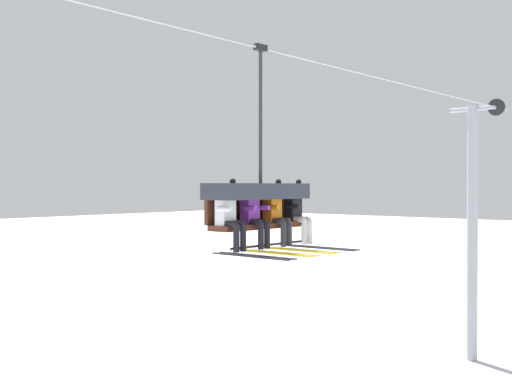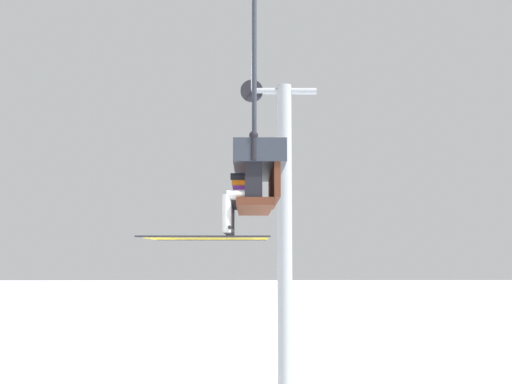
% 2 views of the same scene
% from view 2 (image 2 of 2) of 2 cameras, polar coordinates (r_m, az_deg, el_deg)
% --- Properties ---
extents(lift_tower_near, '(0.36, 1.88, 8.81)m').
position_cam_2_polar(lift_tower_near, '(15.57, 2.51, -5.30)').
color(lift_tower_near, '#9EA3A8').
rests_on(lift_tower_near, ground_plane).
extents(chairlift_chair, '(2.39, 0.74, 3.76)m').
position_cam_2_polar(chairlift_chair, '(9.22, 0.30, 1.93)').
color(chairlift_chair, '#512819').
extents(skier_white, '(0.48, 1.70, 1.34)m').
position_cam_2_polar(skier_white, '(10.15, -1.00, -0.46)').
color(skier_white, silver).
extents(skier_purple, '(0.46, 1.70, 1.23)m').
position_cam_2_polar(skier_purple, '(9.51, -1.06, -0.24)').
color(skier_purple, purple).
extents(skier_orange, '(0.48, 1.70, 1.34)m').
position_cam_2_polar(skier_orange, '(8.85, -1.04, 0.28)').
color(skier_orange, orange).
extents(skier_black, '(0.48, 1.70, 1.34)m').
position_cam_2_polar(skier_black, '(8.21, -1.07, 0.73)').
color(skier_black, black).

